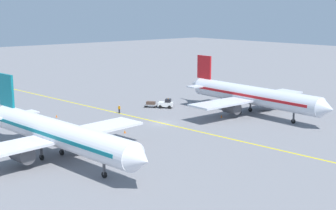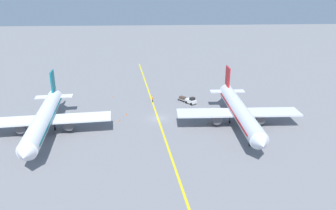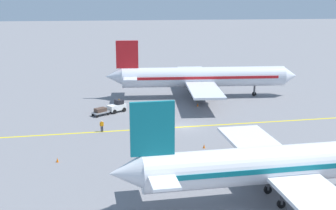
% 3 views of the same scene
% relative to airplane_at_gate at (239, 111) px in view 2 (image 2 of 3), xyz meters
% --- Properties ---
extents(ground_plane, '(400.00, 400.00, 0.00)m').
position_rel_airplane_at_gate_xyz_m(ground_plane, '(18.20, -5.58, -3.71)').
color(ground_plane, slate).
extents(apron_yellow_centreline, '(12.06, 119.47, 0.01)m').
position_rel_airplane_at_gate_xyz_m(apron_yellow_centreline, '(18.20, -5.58, -3.71)').
color(apron_yellow_centreline, yellow).
rests_on(apron_yellow_centreline, ground).
extents(airplane_at_gate, '(28.12, 35.47, 10.60)m').
position_rel_airplane_at_gate_xyz_m(airplane_at_gate, '(0.00, 0.00, 0.00)').
color(airplane_at_gate, silver).
rests_on(airplane_at_gate, ground).
extents(airplane_adjacent_stand, '(28.37, 35.55, 10.60)m').
position_rel_airplane_at_gate_xyz_m(airplane_adjacent_stand, '(42.74, 1.66, 0.00)').
color(airplane_adjacent_stand, white).
rests_on(airplane_adjacent_stand, ground).
extents(baggage_tug_white, '(3.02, 3.29, 2.11)m').
position_rel_airplane_at_gate_xyz_m(baggage_tug_white, '(8.88, -15.49, -2.81)').
color(baggage_tug_white, white).
rests_on(baggage_tug_white, ground).
extents(baggage_cart_trailing, '(2.70, 2.91, 1.24)m').
position_rel_airplane_at_gate_xyz_m(baggage_cart_trailing, '(10.89, -18.10, -2.95)').
color(baggage_cart_trailing, gray).
rests_on(baggage_cart_trailing, ground).
extents(ground_crew_worker, '(0.31, 0.56, 1.68)m').
position_rel_airplane_at_gate_xyz_m(ground_crew_worker, '(19.35, -17.55, -2.80)').
color(ground_crew_worker, '#23232D').
rests_on(ground_crew_worker, ground).
extents(traffic_cone_near_nose, '(0.32, 0.32, 0.55)m').
position_rel_airplane_at_gate_xyz_m(traffic_cone_near_nose, '(30.61, -22.35, -3.43)').
color(traffic_cone_near_nose, orange).
rests_on(traffic_cone_near_nose, ground).
extents(traffic_cone_mid_apron, '(0.32, 0.32, 0.55)m').
position_rel_airplane_at_gate_xyz_m(traffic_cone_mid_apron, '(25.92, -8.19, -3.43)').
color(traffic_cone_mid_apron, orange).
rests_on(traffic_cone_mid_apron, ground).
extents(traffic_cone_by_wingtip, '(0.32, 0.32, 0.55)m').
position_rel_airplane_at_gate_xyz_m(traffic_cone_by_wingtip, '(6.68, -1.70, -3.43)').
color(traffic_cone_by_wingtip, orange).
rests_on(traffic_cone_by_wingtip, ground).
extents(traffic_cone_far_edge, '(0.32, 0.32, 0.55)m').
position_rel_airplane_at_gate_xyz_m(traffic_cone_far_edge, '(27.48, -4.18, -3.43)').
color(traffic_cone_far_edge, orange).
rests_on(traffic_cone_far_edge, ground).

